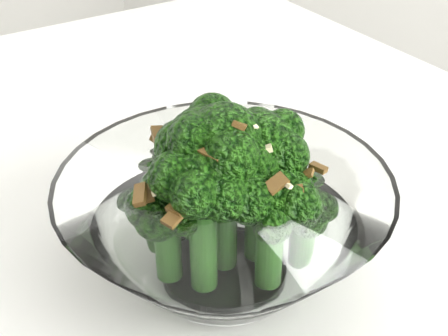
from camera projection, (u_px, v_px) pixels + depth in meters
The scene contains 2 objects.
table at pixel (269, 300), 0.57m from camera, with size 1.43×1.23×0.75m.
broccoli_dish at pixel (224, 215), 0.46m from camera, with size 0.25×0.25×0.15m.
Camera 1 is at (0.24, -0.50, 1.09)m, focal length 50.00 mm.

